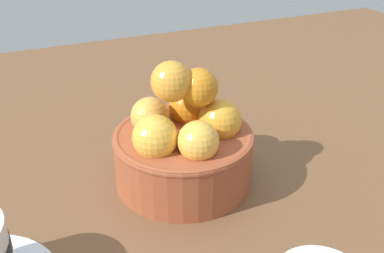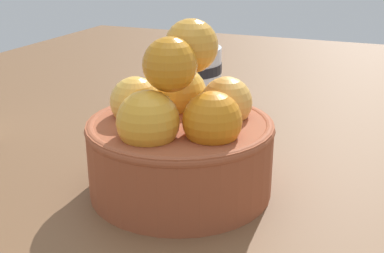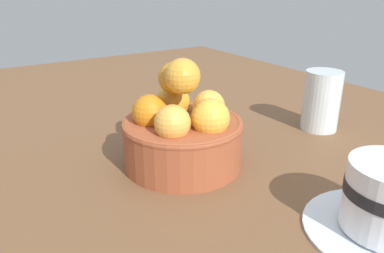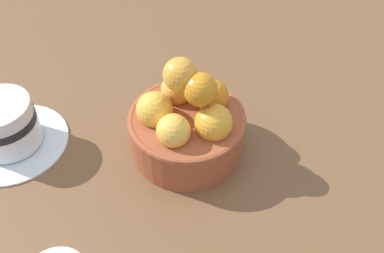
% 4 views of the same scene
% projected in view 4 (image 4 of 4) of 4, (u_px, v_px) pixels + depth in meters
% --- Properties ---
extents(ground_plane, '(1.54, 1.12, 0.05)m').
position_uv_depth(ground_plane, '(187.00, 158.00, 0.60)').
color(ground_plane, brown).
extents(terracotta_bowl, '(0.16, 0.16, 0.15)m').
position_uv_depth(terracotta_bowl, '(187.00, 124.00, 0.55)').
color(terracotta_bowl, '#9E4C2D').
rests_on(terracotta_bowl, ground_plane).
extents(coffee_cup, '(0.16, 0.16, 0.08)m').
position_uv_depth(coffee_cup, '(6.00, 127.00, 0.57)').
color(coffee_cup, white).
rests_on(coffee_cup, ground_plane).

